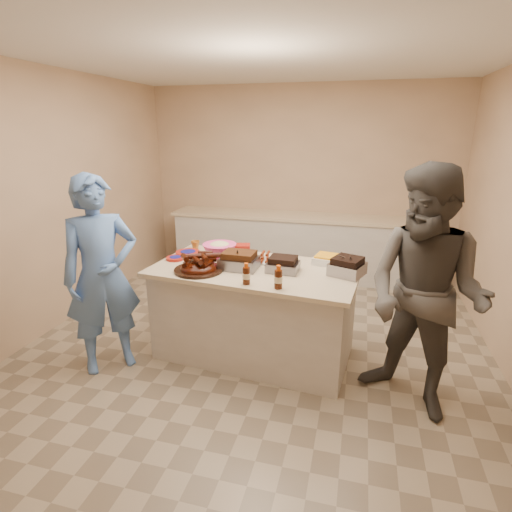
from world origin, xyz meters
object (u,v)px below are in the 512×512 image
(bbq_bottle_b, at_px, (278,288))
(guest_gray, at_px, (410,405))
(roasting_pan, at_px, (347,275))
(guest_blue, at_px, (113,364))
(mustard_bottle, at_px, (232,263))
(coleslaw_bowl, at_px, (220,257))
(plastic_cup, at_px, (196,249))
(rib_platter, at_px, (199,271))
(bbq_bottle_a, at_px, (246,284))
(island, at_px, (255,352))

(bbq_bottle_b, xyz_separation_m, guest_gray, (1.08, -0.02, -0.88))
(roasting_pan, bearing_deg, guest_blue, -144.23)
(roasting_pan, bearing_deg, mustard_bottle, -162.31)
(mustard_bottle, xyz_separation_m, guest_blue, (-0.98, -0.61, -0.88))
(coleslaw_bowl, xyz_separation_m, plastic_cup, (-0.34, 0.20, 0.00))
(bbq_bottle_b, relative_size, guest_blue, 0.11)
(rib_platter, height_order, coleslaw_bowl, coleslaw_bowl)
(roasting_pan, xyz_separation_m, plastic_cup, (-1.58, 0.40, 0.00))
(rib_platter, height_order, roasting_pan, rib_platter)
(mustard_bottle, height_order, plastic_cup, mustard_bottle)
(mustard_bottle, height_order, guest_blue, mustard_bottle)
(coleslaw_bowl, distance_m, bbq_bottle_a, 0.77)
(coleslaw_bowl, bearing_deg, roasting_pan, -9.10)
(rib_platter, bearing_deg, guest_gray, -7.22)
(bbq_bottle_b, bearing_deg, plastic_cup, 141.41)
(rib_platter, distance_m, roasting_pan, 1.31)
(coleslaw_bowl, bearing_deg, bbq_bottle_b, -41.98)
(roasting_pan, distance_m, bbq_bottle_b, 0.69)
(roasting_pan, relative_size, coleslaw_bowl, 0.80)
(island, relative_size, coleslaw_bowl, 5.57)
(island, xyz_separation_m, roasting_pan, (0.82, 0.04, 0.88))
(bbq_bottle_a, height_order, mustard_bottle, bbq_bottle_a)
(coleslaw_bowl, distance_m, guest_gray, 2.12)
(bbq_bottle_a, height_order, plastic_cup, bbq_bottle_a)
(plastic_cup, height_order, guest_gray, plastic_cup)
(plastic_cup, xyz_separation_m, guest_blue, (-0.46, -0.96, -0.88))
(coleslaw_bowl, distance_m, mustard_bottle, 0.23)
(rib_platter, height_order, bbq_bottle_b, bbq_bottle_b)
(island, relative_size, guest_gray, 0.98)
(plastic_cup, relative_size, guest_blue, 0.05)
(island, bearing_deg, coleslaw_bowl, 156.62)
(island, height_order, guest_blue, island)
(island, xyz_separation_m, plastic_cup, (-0.76, 0.43, 0.88))
(rib_platter, relative_size, guest_gray, 0.23)
(guest_blue, height_order, guest_gray, guest_gray)
(mustard_bottle, distance_m, guest_blue, 1.45)
(rib_platter, distance_m, plastic_cup, 0.70)
(roasting_pan, relative_size, guest_blue, 0.15)
(roasting_pan, distance_m, mustard_bottle, 1.07)
(rib_platter, xyz_separation_m, bbq_bottle_b, (0.77, -0.22, 0.00))
(bbq_bottle_b, distance_m, plastic_cup, 1.37)
(island, distance_m, coleslaw_bowl, 1.00)
(island, height_order, mustard_bottle, mustard_bottle)
(rib_platter, height_order, guest_gray, rib_platter)
(rib_platter, relative_size, bbq_bottle_b, 2.29)
(coleslaw_bowl, height_order, bbq_bottle_a, coleslaw_bowl)
(rib_platter, relative_size, roasting_pan, 1.64)
(bbq_bottle_a, relative_size, bbq_bottle_b, 0.94)
(bbq_bottle_a, distance_m, guest_blue, 1.54)
(bbq_bottle_a, xyz_separation_m, mustard_bottle, (-0.28, 0.48, 0.00))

